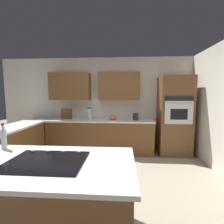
# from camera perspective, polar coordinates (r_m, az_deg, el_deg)

# --- Properties ---
(ground_plane) EXTENTS (14.00, 14.00, 0.00)m
(ground_plane) POSITION_cam_1_polar(r_m,az_deg,el_deg) (2.96, -7.23, -25.78)
(ground_plane) COLOR #9E937F
(wall_back) EXTENTS (6.00, 0.44, 2.60)m
(wall_back) POSITION_cam_1_polar(r_m,az_deg,el_deg) (4.54, -3.43, 4.46)
(wall_back) COLOR white
(wall_back) RESTS_ON ground
(lower_cabinets_back) EXTENTS (2.80, 0.60, 0.86)m
(lower_cabinets_back) POSITION_cam_1_polar(r_m,az_deg,el_deg) (4.37, -4.26, -8.86)
(lower_cabinets_back) COLOR brown
(lower_cabinets_back) RESTS_ON ground
(countertop_back) EXTENTS (2.84, 0.64, 0.04)m
(countertop_back) POSITION_cam_1_polar(r_m,az_deg,el_deg) (4.28, -4.30, -3.03)
(countertop_back) COLOR silver
(countertop_back) RESTS_ON lower_cabinets_back
(lower_cabinets_side) EXTENTS (0.60, 2.90, 0.86)m
(lower_cabinets_side) POSITION_cam_1_polar(r_m,az_deg,el_deg) (3.97, -32.95, -11.45)
(lower_cabinets_side) COLOR brown
(lower_cabinets_side) RESTS_ON ground
(countertop_side) EXTENTS (0.64, 2.94, 0.04)m
(countertop_side) POSITION_cam_1_polar(r_m,az_deg,el_deg) (3.86, -33.34, -5.05)
(countertop_side) COLOR silver
(countertop_side) RESTS_ON lower_cabinets_side
(island_base) EXTENTS (1.68, 0.89, 0.86)m
(island_base) POSITION_cam_1_polar(r_m,az_deg,el_deg) (2.00, -21.94, -28.78)
(island_base) COLOR brown
(island_base) RESTS_ON ground
(island_top) EXTENTS (1.76, 0.97, 0.04)m
(island_top) POSITION_cam_1_polar(r_m,az_deg,el_deg) (1.79, -22.55, -16.82)
(island_top) COLOR silver
(island_top) RESTS_ON island_base
(wall_oven) EXTENTS (0.80, 0.66, 2.04)m
(wall_oven) POSITION_cam_1_polar(r_m,az_deg,el_deg) (4.42, 21.56, -1.31)
(wall_oven) COLOR brown
(wall_oven) RESTS_ON ground
(cooktop) EXTENTS (0.76, 0.56, 0.03)m
(cooktop) POSITION_cam_1_polar(r_m,az_deg,el_deg) (1.78, -22.50, -15.94)
(cooktop) COLOR black
(cooktop) RESTS_ON island_top
(blender) EXTENTS (0.15, 0.15, 0.32)m
(blender) POSITION_cam_1_polar(r_m,az_deg,el_deg) (4.34, -8.19, -0.86)
(blender) COLOR beige
(blender) RESTS_ON countertop_back
(mixing_bowl) EXTENTS (0.23, 0.23, 0.13)m
(mixing_bowl) POSITION_cam_1_polar(r_m,az_deg,el_deg) (4.26, 0.41, -1.90)
(mixing_bowl) COLOR #CC724C
(mixing_bowl) RESTS_ON countertop_back
(spice_rack) EXTENTS (0.28, 0.11, 0.29)m
(spice_rack) POSITION_cam_1_polar(r_m,az_deg,el_deg) (4.56, -16.07, -0.61)
(spice_rack) COLOR brown
(spice_rack) RESTS_ON countertop_back
(kettle) EXTENTS (0.15, 0.15, 0.18)m
(kettle) POSITION_cam_1_polar(r_m,az_deg,el_deg) (4.27, 8.49, -1.60)
(kettle) COLOR #262628
(kettle) RESTS_ON countertop_back
(oil_bottle) EXTENTS (0.06, 0.06, 0.32)m
(oil_bottle) POSITION_cam_1_polar(r_m,az_deg,el_deg) (2.36, -34.42, -7.94)
(oil_bottle) COLOR silver
(oil_bottle) RESTS_ON island_top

